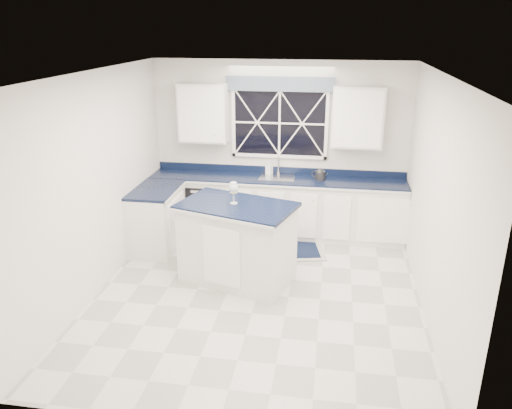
% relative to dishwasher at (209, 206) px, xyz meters
% --- Properties ---
extents(ground, '(4.50, 4.50, 0.00)m').
position_rel_dishwasher_xyz_m(ground, '(1.10, -1.95, -0.41)').
color(ground, silver).
rests_on(ground, ground).
extents(back_wall, '(4.00, 0.10, 2.70)m').
position_rel_dishwasher_xyz_m(back_wall, '(1.10, 0.30, 0.94)').
color(back_wall, silver).
rests_on(back_wall, ground).
extents(base_cabinets, '(3.99, 1.60, 0.90)m').
position_rel_dishwasher_xyz_m(base_cabinets, '(0.77, -0.17, 0.04)').
color(base_cabinets, silver).
rests_on(base_cabinets, ground).
extents(countertop, '(3.98, 0.64, 0.04)m').
position_rel_dishwasher_xyz_m(countertop, '(1.10, 0.00, 0.51)').
color(countertop, black).
rests_on(countertop, base_cabinets).
extents(dishwasher, '(0.60, 0.58, 0.82)m').
position_rel_dishwasher_xyz_m(dishwasher, '(0.00, 0.00, 0.00)').
color(dishwasher, black).
rests_on(dishwasher, ground).
extents(window, '(1.65, 0.09, 1.26)m').
position_rel_dishwasher_xyz_m(window, '(1.10, 0.25, 1.42)').
color(window, black).
rests_on(window, ground).
extents(upper_cabinets, '(3.10, 0.34, 0.90)m').
position_rel_dishwasher_xyz_m(upper_cabinets, '(1.10, 0.13, 1.49)').
color(upper_cabinets, silver).
rests_on(upper_cabinets, ground).
extents(faucet, '(0.05, 0.20, 0.30)m').
position_rel_dishwasher_xyz_m(faucet, '(1.10, 0.19, 0.69)').
color(faucet, '#B9B9BB').
rests_on(faucet, countertop).
extents(island, '(1.61, 1.24, 1.06)m').
position_rel_dishwasher_xyz_m(island, '(0.78, -1.60, 0.12)').
color(island, silver).
rests_on(island, ground).
extents(rug, '(1.58, 1.15, 0.02)m').
position_rel_dishwasher_xyz_m(rug, '(1.16, -0.60, -0.40)').
color(rug, '#A0A19C').
rests_on(rug, ground).
extents(kettle, '(0.26, 0.21, 0.19)m').
position_rel_dishwasher_xyz_m(kettle, '(1.76, 0.02, 0.62)').
color(kettle, '#29292B').
rests_on(kettle, countertop).
extents(wine_glass, '(0.12, 0.12, 0.28)m').
position_rel_dishwasher_xyz_m(wine_glass, '(0.74, -1.58, 0.85)').
color(wine_glass, silver).
rests_on(wine_glass, island).
extents(soap_bottle, '(0.12, 0.12, 0.20)m').
position_rel_dishwasher_xyz_m(soap_bottle, '(0.95, 0.22, 0.63)').
color(soap_bottle, silver).
rests_on(soap_bottle, countertop).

